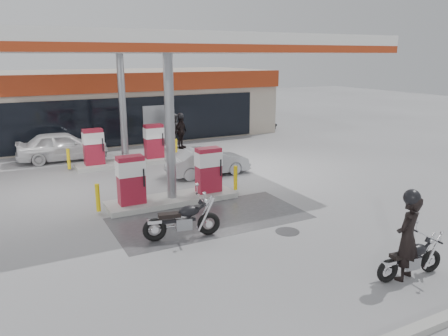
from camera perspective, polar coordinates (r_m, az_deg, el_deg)
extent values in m
plane|color=gray|center=(13.50, -3.73, -6.90)|extent=(90.00, 90.00, 0.00)
cube|color=#4C4C4F|center=(13.70, -1.80, -6.55)|extent=(6.00, 3.00, 0.00)
cylinder|color=#38383A|center=(12.82, 8.28, -8.22)|extent=(0.70, 0.70, 0.01)
cube|color=#B1A694|center=(28.14, -17.23, 7.92)|extent=(22.00, 8.00, 4.00)
cube|color=black|center=(24.29, -15.34, 5.67)|extent=(18.00, 0.10, 2.60)
cube|color=#992F12|center=(24.00, -15.64, 10.60)|extent=(22.00, 0.25, 1.00)
cube|color=navy|center=(26.32, -0.28, 11.43)|extent=(3.50, 0.12, 0.80)
cube|color=gray|center=(25.08, -8.56, 5.60)|extent=(1.80, 0.14, 2.20)
cube|color=silver|center=(17.28, -11.01, 15.52)|extent=(16.00, 10.00, 0.60)
cube|color=#992F12|center=(12.62, -4.21, 15.37)|extent=(16.00, 0.12, 0.24)
cube|color=#992F12|center=(22.06, -14.82, 14.57)|extent=(16.00, 0.12, 0.24)
cylinder|color=gray|center=(14.62, -7.08, 5.22)|extent=(0.32, 0.32, 5.00)
cylinder|color=gray|center=(20.30, -13.10, 7.55)|extent=(0.32, 0.32, 5.00)
cube|color=#9E9E99|center=(15.22, -6.79, -4.10)|extent=(4.50, 1.30, 0.18)
cube|color=maroon|center=(14.55, -12.05, -1.54)|extent=(0.85, 0.48, 1.60)
cube|color=maroon|center=(15.49, -2.04, -0.24)|extent=(0.85, 0.48, 1.60)
cube|color=silver|center=(14.45, -12.13, -0.01)|extent=(0.88, 0.52, 0.50)
cube|color=silver|center=(15.39, -2.06, 1.20)|extent=(0.88, 0.52, 0.50)
cylinder|color=#DAB80C|center=(14.44, -16.16, -3.74)|extent=(0.14, 0.14, 0.90)
cylinder|color=#DAB80C|center=(16.09, 1.51, -1.30)|extent=(0.14, 0.14, 0.90)
cube|color=#9E9E99|center=(20.74, -12.71, 0.68)|extent=(4.50, 1.30, 0.18)
cube|color=maroon|center=(20.25, -16.68, 2.68)|extent=(0.85, 0.48, 1.60)
cube|color=maroon|center=(20.93, -9.14, 3.48)|extent=(0.85, 0.48, 1.60)
cube|color=silver|center=(20.18, -16.76, 3.79)|extent=(0.88, 0.52, 0.50)
cube|color=silver|center=(20.86, -9.19, 4.56)|extent=(0.88, 0.52, 0.50)
cylinder|color=#DAB80C|center=(20.17, -19.64, 1.12)|extent=(0.14, 0.14, 0.90)
cylinder|color=#DAB80C|center=(21.38, -6.30, 2.61)|extent=(0.14, 0.14, 0.90)
torus|color=black|center=(11.45, 25.38, -10.93)|extent=(0.56, 0.18, 0.55)
torus|color=black|center=(10.61, 20.57, -12.47)|extent=(0.56, 0.18, 0.55)
cube|color=gray|center=(11.01, 23.25, -11.29)|extent=(0.39, 0.26, 0.28)
cube|color=black|center=(10.88, 22.77, -11.02)|extent=(0.83, 0.17, 0.07)
ellipsoid|color=black|center=(10.99, 23.92, -9.73)|extent=(0.54, 0.34, 0.26)
cube|color=black|center=(10.70, 22.14, -10.52)|extent=(0.53, 0.27, 0.09)
cylinder|color=silver|center=(11.08, 25.08, -8.12)|extent=(0.10, 0.70, 0.03)
sphere|color=silver|center=(11.19, 25.42, -8.53)|extent=(0.17, 0.17, 0.17)
cylinder|color=silver|center=(10.83, 20.95, -12.03)|extent=(0.83, 0.15, 0.07)
imported|color=black|center=(10.63, 22.84, -8.40)|extent=(0.84, 0.68, 1.98)
torus|color=black|center=(12.38, -2.02, -7.27)|extent=(0.68, 0.27, 0.66)
torus|color=black|center=(12.11, -9.04, -7.97)|extent=(0.68, 0.27, 0.66)
cube|color=gray|center=(12.20, -5.30, -7.23)|extent=(0.48, 0.34, 0.33)
cube|color=black|center=(12.13, -6.08, -6.82)|extent=(0.99, 0.29, 0.09)
ellipsoid|color=black|center=(12.10, -4.57, -5.60)|extent=(0.67, 0.46, 0.31)
cube|color=black|center=(12.03, -7.13, -6.14)|extent=(0.64, 0.37, 0.11)
cylinder|color=silver|center=(12.06, -3.06, -3.98)|extent=(0.19, 0.83, 0.04)
sphere|color=silver|center=(12.14, -2.45, -4.52)|extent=(0.20, 0.20, 0.20)
cylinder|color=silver|center=(12.29, -7.97, -7.69)|extent=(0.99, 0.27, 0.09)
imported|color=silver|center=(22.29, -20.33, 2.72)|extent=(4.25, 1.89, 1.42)
imported|color=#58595D|center=(24.12, -6.43, 4.90)|extent=(0.87, 1.02, 1.86)
imported|color=#A1A4A8|center=(18.39, -2.10, 0.84)|extent=(3.50, 1.23, 1.15)
imported|color=black|center=(29.49, 3.50, 5.87)|extent=(3.87, 2.46, 1.00)
imported|color=black|center=(23.74, -5.65, 4.72)|extent=(1.12, 0.99, 1.82)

